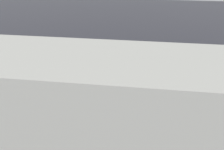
% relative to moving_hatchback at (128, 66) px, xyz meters
% --- Properties ---
extents(ground_plane, '(60.00, 60.00, 0.00)m').
position_rel_moving_hatchback_xyz_m(ground_plane, '(-0.99, -0.01, -1.03)').
color(ground_plane, black).
extents(kerb_strip, '(24.00, 3.20, 0.04)m').
position_rel_moving_hatchback_xyz_m(kerb_strip, '(-0.99, 4.19, -1.01)').
color(kerb_strip, gray).
rests_on(kerb_strip, ground).
extents(moving_hatchback, '(4.08, 2.18, 2.06)m').
position_rel_moving_hatchback_xyz_m(moving_hatchback, '(0.00, 0.00, 0.00)').
color(moving_hatchback, blue).
rests_on(moving_hatchback, ground).
extents(fire_hydrant, '(0.42, 0.31, 0.80)m').
position_rel_moving_hatchback_xyz_m(fire_hydrant, '(2.11, 2.95, -0.63)').
color(fire_hydrant, gold).
rests_on(fire_hydrant, ground).
extents(pedestrian, '(0.34, 0.54, 1.22)m').
position_rel_moving_hatchback_xyz_m(pedestrian, '(3.01, 3.26, -0.34)').
color(pedestrian, blue).
rests_on(pedestrian, ground).
extents(metal_railing, '(9.30, 0.04, 1.05)m').
position_rel_moving_hatchback_xyz_m(metal_railing, '(-3.04, 5.11, -0.30)').
color(metal_railing, '#B7BABF').
rests_on(metal_railing, ground).
extents(sign_post, '(0.07, 0.44, 2.40)m').
position_rel_moving_hatchback_xyz_m(sign_post, '(2.33, 3.76, 0.55)').
color(sign_post, '#4C4C51').
rests_on(sign_post, ground).
extents(puddle_patch, '(3.66, 3.66, 0.01)m').
position_rel_moving_hatchback_xyz_m(puddle_patch, '(0.38, 0.40, -1.02)').
color(puddle_patch, black).
rests_on(puddle_patch, ground).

